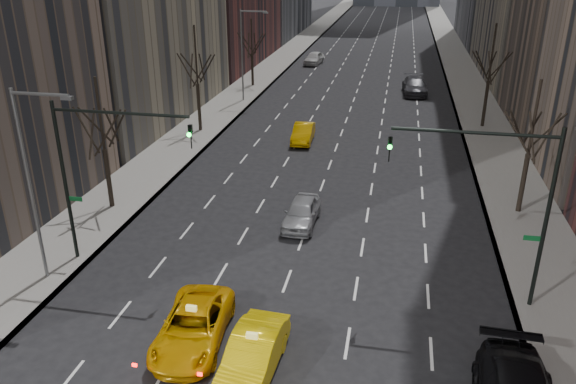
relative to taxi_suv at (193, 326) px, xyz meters
The scene contains 17 objects.
sidewalk_left 63.83m from the taxi_suv, 98.56° to the left, with size 4.50×320.00×0.15m, color slate.
sidewalk_right 64.88m from the taxi_suv, 76.63° to the left, with size 4.50×320.00×0.15m, color slate.
tree_lw_b 14.77m from the taxi_suv, 129.76° to the left, with size 3.36×3.50×7.82m.
tree_lw_c 28.84m from the taxi_suv, 108.83° to the left, with size 3.36×3.50×8.74m.
tree_lw_d 46.14m from the taxi_suv, 101.59° to the left, with size 3.36×3.50×7.36m.
tree_rw_b 21.33m from the taxi_suv, 45.71° to the left, with size 3.36×3.50×7.82m.
tree_rw_c 36.40m from the taxi_suv, 65.99° to the left, with size 3.36×3.50×8.74m.
traffic_mast_left 9.44m from the taxi_suv, 141.18° to the left, with size 6.69×0.39×8.00m.
traffic_mast_right 13.76m from the taxi_suv, 23.33° to the left, with size 6.69×0.39×8.00m.
streetlight_near 9.95m from the taxi_suv, 158.92° to the left, with size 2.83×0.22×9.00m.
streetlight_far 39.27m from the taxi_suv, 101.98° to the left, with size 2.83×0.22×9.00m.
taxi_suv is the anchor object (origin of this frame).
taxi_sedan 3.04m from the taxi_suv, 25.09° to the right, with size 1.67×4.79×1.58m, color yellow.
silver_sedan_ahead 11.42m from the taxi_suv, 77.98° to the left, with size 1.75×4.34×1.48m, color gray.
far_taxi 26.04m from the taxi_suv, 90.18° to the left, with size 1.54×4.41×1.45m, color #E9A704.
far_suv_grey 45.77m from the taxi_suv, 78.71° to the left, with size 2.47×6.07×1.76m, color #2E2E33.
far_car_white 60.16m from the taxi_suv, 94.21° to the left, with size 1.99×4.94×1.68m, color #BDBDBD.
Camera 1 is at (4.44, -10.22, 14.31)m, focal length 35.00 mm.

